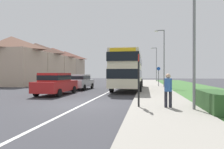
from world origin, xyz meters
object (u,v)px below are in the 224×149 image
bus_stop_sign (139,76)px  street_lamp_far (156,62)px  double_decker_bus (128,69)px  street_lamp_mid (163,54)px  parked_car_red (56,83)px  cycle_route_sign (159,76)px  street_lamp_near (191,20)px  pedestrian_at_stop (168,89)px  parked_car_silver (80,81)px

bus_stop_sign → street_lamp_far: bearing=85.6°
double_decker_bus → street_lamp_mid: 5.32m
parked_car_red → cycle_route_sign: (8.53, 10.47, 0.49)m
double_decker_bus → street_lamp_near: bearing=-71.1°
double_decker_bus → street_lamp_mid: (3.75, 3.33, 1.79)m
bus_stop_sign → cycle_route_sign: bearing=82.9°
street_lamp_near → street_lamp_mid: size_ratio=1.02×
double_decker_bus → street_lamp_far: 20.38m
pedestrian_at_stop → street_lamp_near: bearing=-17.1°
parked_car_red → parked_car_silver: size_ratio=1.02×
parked_car_red → pedestrian_at_stop: bearing=-31.7°
parked_car_red → pedestrian_at_stop: parked_car_red is taller
street_lamp_far → pedestrian_at_stop: bearing=-91.9°
street_lamp_near → street_lamp_far: size_ratio=0.99×
cycle_route_sign → street_lamp_near: bearing=-88.7°
pedestrian_at_stop → bus_stop_sign: bus_stop_sign is taller
bus_stop_sign → cycle_route_sign: 15.54m
double_decker_bus → street_lamp_near: street_lamp_near is taller
double_decker_bus → pedestrian_at_stop: size_ratio=6.13×
pedestrian_at_stop → street_lamp_near: 3.18m
parked_car_red → street_lamp_mid: street_lamp_mid is taller
cycle_route_sign → street_lamp_mid: street_lamp_mid is taller
bus_stop_sign → double_decker_bus: bearing=97.7°
parked_car_silver → cycle_route_sign: (8.44, 5.24, 0.55)m
street_lamp_near → street_lamp_far: (0.09, 30.74, 0.02)m
parked_car_silver → pedestrian_at_stop: pedestrian_at_stop is taller
parked_car_red → double_decker_bus: bearing=47.1°
parked_car_red → street_lamp_mid: 12.98m
pedestrian_at_stop → street_lamp_far: size_ratio=0.24×
street_lamp_near → street_lamp_mid: bearing=89.8°
parked_car_red → street_lamp_far: 27.24m
parked_car_red → cycle_route_sign: bearing=50.8°
parked_car_red → bus_stop_sign: (6.62, -4.95, 0.60)m
bus_stop_sign → street_lamp_near: size_ratio=0.38×
bus_stop_sign → street_lamp_mid: size_ratio=0.38×
street_lamp_far → double_decker_bus: bearing=-100.8°
parked_car_silver → cycle_route_sign: size_ratio=1.76×
cycle_route_sign → double_decker_bus: bearing=-124.4°
bus_stop_sign → street_lamp_far: (2.37, 30.48, 2.47)m
parked_car_silver → pedestrian_at_stop: bearing=-52.3°
pedestrian_at_stop → street_lamp_near: (0.94, -0.29, 3.02)m
double_decker_bus → parked_car_red: bearing=-132.9°
parked_car_red → pedestrian_at_stop: 9.35m
parked_car_silver → parked_car_red: bearing=-91.0°
double_decker_bus → bus_stop_sign: 10.65m
parked_car_red → bus_stop_sign: bearing=-36.8°
double_decker_bus → pedestrian_at_stop: (2.76, -10.51, -1.17)m
cycle_route_sign → parked_car_silver: bearing=-148.1°
street_lamp_mid → street_lamp_far: size_ratio=0.98×
street_lamp_near → bus_stop_sign: bearing=173.4°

